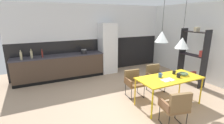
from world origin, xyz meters
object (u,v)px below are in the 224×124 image
object	(u,v)px
refrigerator_column	(108,48)
open_shelf_unit	(193,56)
bottle_wine_green	(42,54)
mug_white_ceramic	(174,72)
armchair_head_of_table	(176,105)
mug_wide_latte	(160,75)
dining_table	(169,79)
armchair_far_side	(134,80)
open_book	(168,80)
bottle_spice_small	(31,54)
pendant_lamp_over_table_far	(182,43)
mug_tall_blue	(179,75)
armchair_near_window	(155,75)
fruit_bowl	(183,74)
cooking_pot	(84,52)
pendant_lamp_over_table_near	(162,37)
bottle_oil_tall	(21,56)

from	to	relation	value
refrigerator_column	open_shelf_unit	world-z (taller)	refrigerator_column
bottle_wine_green	mug_white_ceramic	bearing A→B (deg)	-43.62
armchair_head_of_table	mug_wide_latte	bearing A→B (deg)	81.99
dining_table	armchair_head_of_table	xyz separation A→B (m)	(-0.54, -0.78, -0.20)
armchair_far_side	open_shelf_unit	world-z (taller)	open_shelf_unit
open_book	open_shelf_unit	world-z (taller)	open_shelf_unit
refrigerator_column	bottle_spice_small	xyz separation A→B (m)	(-2.80, -0.05, 0.02)
mug_wide_latte	pendant_lamp_over_table_far	bearing A→B (deg)	-8.90
open_shelf_unit	mug_tall_blue	bearing A→B (deg)	-61.24
mug_white_ceramic	bottle_spice_small	world-z (taller)	bottle_spice_small
bottle_wine_green	open_book	bearing A→B (deg)	-50.96
armchair_near_window	open_book	size ratio (longest dim) A/B	2.60
bottle_wine_green	fruit_bowl	bearing A→B (deg)	-44.16
fruit_bowl	pendant_lamp_over_table_far	xyz separation A→B (m)	(-0.10, 0.06, 0.81)
armchair_far_side	mug_wide_latte	world-z (taller)	mug_wide_latte
dining_table	bottle_spice_small	world-z (taller)	bottle_spice_small
armchair_far_side	pendant_lamp_over_table_far	size ratio (longest dim) A/B	0.62
armchair_head_of_table	open_shelf_unit	xyz separation A→B (m)	(2.28, 1.53, 0.46)
refrigerator_column	armchair_head_of_table	bearing A→B (deg)	-93.41
open_shelf_unit	cooking_pot	bearing A→B (deg)	-126.56
armchair_head_of_table	armchair_far_side	size ratio (longest dim) A/B	1.09
dining_table	armchair_far_side	bearing A→B (deg)	121.64
armchair_head_of_table	mug_wide_latte	distance (m)	0.99
open_book	mug_tall_blue	xyz separation A→B (m)	(0.38, 0.03, 0.05)
mug_white_ceramic	pendant_lamp_over_table_near	world-z (taller)	pendant_lamp_over_table_near
armchair_head_of_table	mug_white_ceramic	world-z (taller)	mug_white_ceramic
armchair_head_of_table	bottle_wine_green	world-z (taller)	bottle_wine_green
fruit_bowl	armchair_far_side	bearing A→B (deg)	137.21
cooking_pot	pendant_lamp_over_table_near	xyz separation A→B (m)	(1.00, -3.01, 0.81)
refrigerator_column	bottle_oil_tall	distance (m)	3.11
bottle_spice_small	pendant_lamp_over_table_far	world-z (taller)	pendant_lamp_over_table_far
armchair_head_of_table	bottle_spice_small	bearing A→B (deg)	135.76
bottle_oil_tall	bottle_wine_green	world-z (taller)	bottle_oil_tall
open_shelf_unit	open_book	bearing A→B (deg)	-65.53
open_book	bottle_oil_tall	distance (m)	4.51
mug_wide_latte	bottle_wine_green	world-z (taller)	bottle_wine_green
fruit_bowl	mug_wide_latte	size ratio (longest dim) A/B	1.85
bottle_oil_tall	cooking_pot	bearing A→B (deg)	0.71
open_book	pendant_lamp_over_table_far	bearing A→B (deg)	16.14
mug_tall_blue	refrigerator_column	bearing A→B (deg)	98.81
mug_wide_latte	cooking_pot	world-z (taller)	cooking_pot
dining_table	mug_white_ceramic	world-z (taller)	mug_white_ceramic
mug_wide_latte	pendant_lamp_over_table_far	world-z (taller)	pendant_lamp_over_table_far
armchair_head_of_table	cooking_pot	distance (m)	3.92
open_shelf_unit	pendant_lamp_over_table_near	xyz separation A→B (m)	(-2.08, -0.72, 0.82)
open_book	refrigerator_column	bearing A→B (deg)	92.14
bottle_oil_tall	pendant_lamp_over_table_near	world-z (taller)	pendant_lamp_over_table_near
open_book	pendant_lamp_over_table_near	size ratio (longest dim) A/B	0.31
mug_white_ceramic	open_book	bearing A→B (deg)	-150.30
mug_white_ceramic	pendant_lamp_over_table_near	size ratio (longest dim) A/B	0.12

